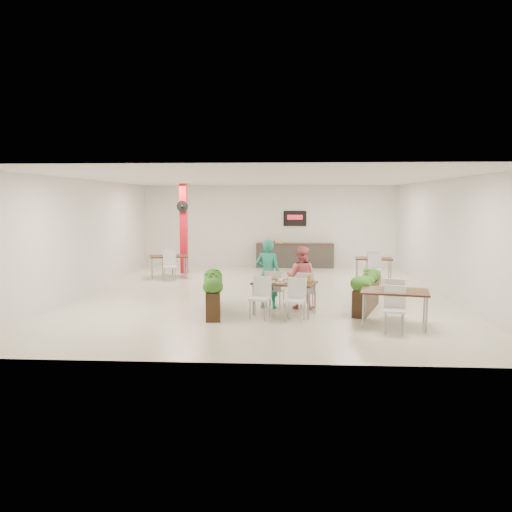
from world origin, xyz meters
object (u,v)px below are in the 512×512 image
Objects in this scene: main_table at (284,287)px; planter_left at (213,291)px; service_counter at (295,255)px; red_column at (184,228)px; diner_woman at (301,277)px; planter_right at (366,290)px; diner_man at (268,274)px; side_table_a at (169,259)px; side_table_b at (374,262)px; side_table_c at (395,296)px.

planter_left is (-1.65, 0.02, -0.12)m from main_table.
main_table is (-0.41, -8.10, 0.14)m from service_counter.
red_column reaches higher than diner_woman.
planter_left is 3.64m from planter_right.
service_counter is 1.59× the size of main_table.
red_column is 4.56m from service_counter.
diner_man is at bearing 26.72° from planter_left.
red_column is at bearing -155.00° from service_counter.
diner_man is 5.79m from side_table_a.
main_table is at bearing -60.12° from red_column.
side_table_b is 5.91m from side_table_c.
planter_left is at bearing -104.30° from service_counter.
service_counter is 1.79× the size of side_table_c.
planter_left reaches higher than side_table_c.
side_table_a and side_table_b have the same top height.
side_table_c is at bearing -13.50° from planter_left.
main_table is 1.13× the size of side_table_a.
side_table_a is (-2.27, 5.22, 0.12)m from planter_left.
side_table_a is at bearing -176.07° from side_table_b.
diner_man is 1.11× the size of diner_woman.
side_table_b is at bearing 59.55° from main_table.
side_table_b is (4.56, 4.93, 0.11)m from planter_left.
main_table is 1.12× the size of diner_man.
main_table is at bearing -92.92° from service_counter.
red_column reaches higher than side_table_b.
red_column is 1.90× the size of diner_man.
planter_left is (-1.26, -0.63, -0.33)m from diner_man.
side_table_b is 0.99× the size of side_table_c.
service_counter is (4.00, 1.86, -1.15)m from red_column.
diner_woman reaches higher than planter_left.
service_counter reaches higher than diner_man.
service_counter is 1.52× the size of planter_left.
side_table_b is at bearing -112.09° from diner_man.
side_table_c is at bearing -21.96° from main_table.
side_table_c is at bearing -89.40° from side_table_b.
red_column reaches higher than side_table_a.
service_counter is at bearing 134.70° from side_table_b.
diner_woman is at bearing 17.11° from planter_left.
side_table_a is 8.77m from side_table_c.
side_table_b is (2.50, 4.30, -0.13)m from diner_woman.
side_table_c is at bearing -50.56° from red_column.
diner_woman is (-0.00, -7.45, 0.27)m from service_counter.
red_column reaches higher than planter_left.
red_column is 1.07× the size of service_counter.
service_counter reaches higher than side_table_c.
service_counter is 7.46m from diner_woman.
planter_left is at bearing -72.71° from red_column.
service_counter is 8.12m from main_table.
side_table_c is (3.97, -0.95, 0.12)m from planter_left.
planter_left is 1.18× the size of side_table_c.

